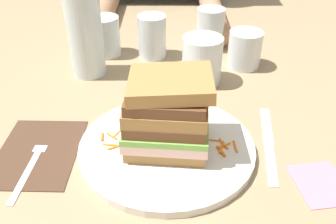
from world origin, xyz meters
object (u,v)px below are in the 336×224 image
object	(u,v)px
sandwich	(168,114)
water_bottle	(83,14)
main_plate	(168,147)
empty_tumbler_1	(211,29)
empty_tumbler_2	(245,49)
napkin_dark	(39,152)
juice_glass	(203,62)
napkin_pink	(322,184)
knife	(270,145)
empty_tumbler_3	(105,36)
empty_tumbler_0	(153,36)
fork	(34,160)

from	to	relation	value
sandwich	water_bottle	bearing A→B (deg)	123.10
main_plate	sandwich	distance (m)	0.06
empty_tumbler_1	empty_tumbler_2	distance (m)	0.12
napkin_dark	empty_tumbler_2	world-z (taller)	empty_tumbler_2
sandwich	juice_glass	distance (m)	0.24
sandwich	napkin_pink	xyz separation A→B (m)	(0.22, -0.07, -0.07)
knife	water_bottle	distance (m)	0.43
napkin_dark	juice_glass	xyz separation A→B (m)	(0.27, 0.23, 0.04)
napkin_dark	empty_tumbler_3	xyz separation A→B (m)	(0.06, 0.36, 0.04)
napkin_pink	knife	bearing A→B (deg)	122.39
main_plate	juice_glass	distance (m)	0.24
main_plate	water_bottle	distance (m)	0.33
main_plate	empty_tumbler_0	distance (m)	0.35
napkin_dark	fork	world-z (taller)	fork
sandwich	empty_tumbler_1	distance (m)	0.40
knife	juice_glass	bearing A→B (deg)	114.40
sandwich	fork	world-z (taller)	sandwich
main_plate	juice_glass	size ratio (longest dim) A/B	2.88
napkin_dark	napkin_pink	xyz separation A→B (m)	(0.42, -0.07, -0.00)
napkin_dark	knife	size ratio (longest dim) A/B	0.83
empty_tumbler_3	main_plate	bearing A→B (deg)	-67.51
water_bottle	empty_tumbler_2	xyz separation A→B (m)	(0.33, 0.04, -0.09)
main_plate	napkin_dark	size ratio (longest dim) A/B	1.64
sandwich	empty_tumbler_3	size ratio (longest dim) A/B	1.49
main_plate	water_bottle	world-z (taller)	water_bottle
sandwich	napkin_pink	distance (m)	0.24
knife	napkin_dark	bearing A→B (deg)	-176.85
main_plate	napkin_dark	distance (m)	0.20
napkin_dark	empty_tumbler_2	distance (m)	0.47
juice_glass	empty_tumbler_1	distance (m)	0.17
sandwich	knife	xyz separation A→B (m)	(0.16, 0.01, -0.07)
sandwich	napkin_pink	world-z (taller)	sandwich
fork	empty_tumbler_3	world-z (taller)	empty_tumbler_3
empty_tumbler_0	empty_tumbler_2	world-z (taller)	empty_tumbler_0
main_plate	empty_tumbler_1	distance (m)	0.40
sandwich	juice_glass	size ratio (longest dim) A/B	1.40
empty_tumbler_3	napkin_pink	bearing A→B (deg)	-49.37
empty_tumbler_3	sandwich	bearing A→B (deg)	-67.45
main_plate	empty_tumbler_2	size ratio (longest dim) A/B	3.46
empty_tumbler_2	empty_tumbler_3	world-z (taller)	empty_tumbler_3
napkin_dark	empty_tumbler_3	distance (m)	0.36
napkin_dark	water_bottle	xyz separation A→B (m)	(0.03, 0.26, 0.13)
water_bottle	empty_tumbler_1	world-z (taller)	water_bottle
juice_glass	water_bottle	bearing A→B (deg)	171.96
knife	main_plate	bearing A→B (deg)	-175.23
knife	napkin_pink	world-z (taller)	same
sandwich	empty_tumbler_2	size ratio (longest dim) A/B	1.68
fork	empty_tumbler_2	size ratio (longest dim) A/B	2.11
napkin_dark	water_bottle	world-z (taller)	water_bottle
main_plate	empty_tumbler_3	world-z (taller)	empty_tumbler_3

